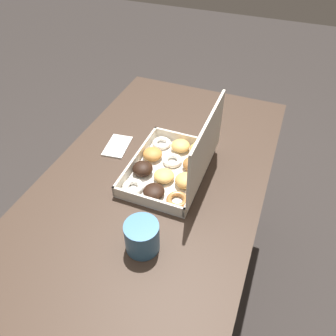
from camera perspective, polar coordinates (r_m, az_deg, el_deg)
ground_plane at (r=1.70m, az=-1.84°, el=-19.82°), size 8.00×8.00×0.00m
dining_table at (r=1.18m, az=-2.52°, el=-5.69°), size 1.28×0.72×0.73m
donut_box at (r=1.09m, az=1.31°, el=0.73°), size 0.34×0.25×0.25m
coffee_mug at (r=0.90m, az=-4.55°, el=-11.77°), size 0.09×0.09×0.09m
paper_napkin at (r=1.24m, az=-8.80°, el=3.80°), size 0.14×0.09×0.01m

